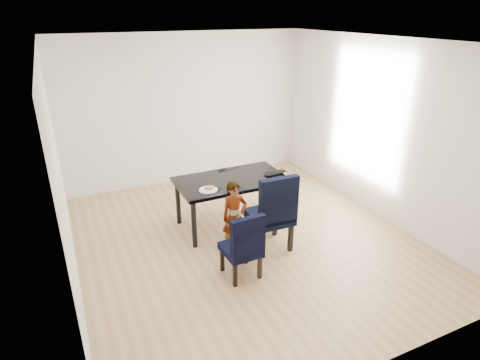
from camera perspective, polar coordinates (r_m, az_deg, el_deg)
name	(u,v)px	position (r m, az deg, el deg)	size (l,w,h in m)	color
floor	(246,240)	(5.81, 0.84, -8.49)	(4.50, 5.00, 0.01)	tan
ceiling	(247,40)	(4.96, 1.04, 19.25)	(4.50, 5.00, 0.01)	white
wall_back	(186,110)	(7.47, -7.62, 9.87)	(4.50, 0.01, 2.70)	white
wall_front	(387,244)	(3.37, 20.13, -8.61)	(4.50, 0.01, 2.70)	white
wall_left	(59,179)	(4.76, -24.31, 0.16)	(0.01, 5.00, 2.70)	silver
wall_right	(380,130)	(6.50, 19.26, 6.75)	(0.01, 5.00, 2.70)	white
dining_table	(232,202)	(6.02, -1.21, -3.14)	(1.60, 0.90, 0.75)	black
chair_left	(241,244)	(4.88, 0.09, -9.06)	(0.42, 0.44, 0.88)	black
chair_right	(270,210)	(5.41, 4.26, -4.30)	(0.53, 0.56, 1.11)	black
child	(235,217)	(5.35, -0.77, -5.27)	(0.36, 0.24, 0.99)	orange
plate	(208,190)	(5.51, -4.54, -1.41)	(0.25, 0.25, 0.01)	white
sandwich	(210,188)	(5.49, -4.36, -1.09)	(0.15, 0.07, 0.06)	#AD7B3D
laptop	(274,172)	(6.10, 4.80, 1.15)	(0.35, 0.22, 0.03)	black
cable_tangle	(223,171)	(6.16, -2.45, 1.31)	(0.15, 0.15, 0.01)	black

